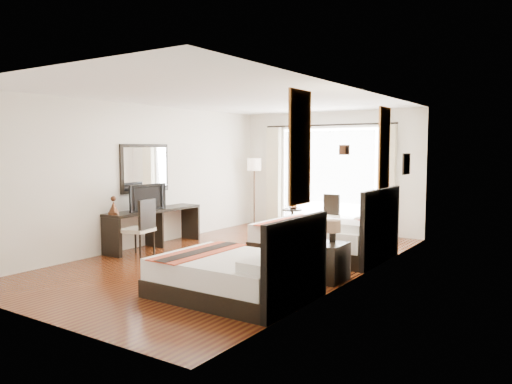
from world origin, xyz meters
The scene contains 29 objects.
floor centered at (0.00, 0.00, -0.01)m, with size 4.50×7.50×0.01m, color #37110A.
ceiling centered at (0.00, 0.00, 2.79)m, with size 4.50×7.50×0.02m, color white.
wall_headboard centered at (2.25, 0.00, 1.40)m, with size 0.01×7.50×2.80m, color silver.
wall_desk centered at (-2.25, 0.00, 1.40)m, with size 0.01×7.50×2.80m, color silver.
wall_window centered at (0.00, 3.75, 1.40)m, with size 4.50×0.01×2.80m, color silver.
wall_entry centered at (0.00, -3.75, 1.40)m, with size 4.50×0.01×2.80m, color silver.
window_glass centered at (0.00, 3.73, 1.30)m, with size 2.40×0.02×2.20m, color white.
sheer_curtain centered at (0.00, 3.67, 1.30)m, with size 2.30×0.02×2.10m, color white.
drape_left centered at (-1.45, 3.63, 1.28)m, with size 0.35×0.14×2.35m, color #BDB493.
drape_right centered at (1.45, 3.63, 1.28)m, with size 0.35×0.14×2.35m, color #BDB493.
art_panel_near centered at (2.23, -1.76, 1.95)m, with size 0.03×0.50×1.35m, color #914415.
art_panel_far centered at (2.23, 1.16, 1.95)m, with size 0.03×0.50×1.35m, color #914415.
wall_sconce centered at (2.19, -0.38, 1.92)m, with size 0.10×0.14×0.14m, color #402416.
mirror_frame centered at (-2.22, 0.03, 1.55)m, with size 0.04×1.25×0.95m, color black.
mirror_glass centered at (-2.19, 0.03, 1.55)m, with size 0.01×1.12×0.82m, color white.
bed_near centered at (1.31, -1.76, 0.29)m, with size 1.99×1.55×1.12m.
bed_far centered at (1.19, 1.16, 0.33)m, with size 2.24×1.75×1.26m.
nightstand centered at (1.96, -0.38, 0.28)m, with size 0.47×0.58×0.56m, color black.
table_lamp centered at (1.96, -0.23, 0.76)m, with size 0.24×0.24×0.38m.
vase centered at (1.94, -0.54, 0.56)m, with size 0.12×0.12×0.12m, color black.
console_desk centered at (-1.99, 0.03, 0.38)m, with size 0.50×2.20×0.76m, color black.
television centered at (-1.97, -0.23, 1.01)m, with size 0.88×0.12×0.51m, color black.
bronze_figurine centered at (-1.99, -0.97, 0.90)m, with size 0.19×0.19×0.29m, color #402416, non-canonical shape.
desk_chair centered at (-1.59, -0.76, 0.32)m, with size 0.56×0.56×1.04m.
floor_lamp centered at (-1.83, 3.33, 1.43)m, with size 0.34×0.34×1.69m.
side_table centered at (-0.63, 3.13, 0.26)m, with size 0.46×0.46×0.53m, color black.
fruit_bowl centered at (-0.61, 3.15, 0.55)m, with size 0.20×0.20×0.05m, color #4D291B.
window_chair centered at (0.31, 3.07, 0.28)m, with size 0.45×0.45×0.92m.
jute_rug centered at (-0.41, 2.82, 0.01)m, with size 1.16×0.79×0.01m, color tan.
Camera 1 is at (5.07, -6.95, 1.94)m, focal length 35.00 mm.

